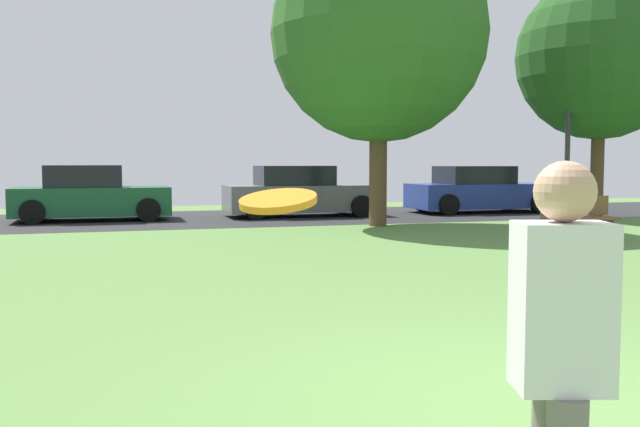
# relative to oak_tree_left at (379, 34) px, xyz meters

# --- Properties ---
(ground_plane) EXTENTS (44.00, 44.00, 0.00)m
(ground_plane) POSITION_rel_oak_tree_left_xyz_m (-3.71, -12.43, -4.75)
(ground_plane) COLOR #5B8442
(road_strip) EXTENTS (44.00, 6.40, 0.01)m
(road_strip) POSITION_rel_oak_tree_left_xyz_m (-3.71, 3.57, -4.75)
(road_strip) COLOR #28282B
(road_strip) RESTS_ON ground_plane
(oak_tree_left) EXTENTS (5.36, 5.36, 7.44)m
(oak_tree_left) POSITION_rel_oak_tree_left_xyz_m (0.00, 0.00, 0.00)
(oak_tree_left) COLOR brown
(oak_tree_left) RESTS_ON ground_plane
(maple_tree_near) EXTENTS (4.67, 4.67, 6.90)m
(maple_tree_near) POSITION_rel_oak_tree_left_xyz_m (6.87, 0.43, -0.19)
(maple_tree_near) COLOR brown
(maple_tree_near) RESTS_ON ground_plane
(person_catcher) EXTENTS (0.37, 0.30, 1.59)m
(person_catcher) POSITION_rel_oak_tree_left_xyz_m (-4.95, -14.21, -3.88)
(person_catcher) COLOR slate
(person_catcher) RESTS_ON ground_plane
(frisbee_disc) EXTENTS (0.38, 0.38, 0.08)m
(frisbee_disc) POSITION_rel_oak_tree_left_xyz_m (-5.89, -13.92, -3.30)
(frisbee_disc) COLOR orange
(parked_car_green) EXTENTS (4.12, 2.11, 1.52)m
(parked_car_green) POSITION_rel_oak_tree_left_xyz_m (-6.96, 3.75, -4.06)
(parked_car_green) COLOR #195633
(parked_car_green) RESTS_ON ground_plane
(parked_car_grey) EXTENTS (4.46, 1.98, 1.49)m
(parked_car_grey) POSITION_rel_oak_tree_left_xyz_m (-1.07, 3.53, -4.07)
(parked_car_grey) COLOR slate
(parked_car_grey) RESTS_ON ground_plane
(parked_car_blue) EXTENTS (4.51, 2.06, 1.48)m
(parked_car_blue) POSITION_rel_oak_tree_left_xyz_m (4.81, 3.45, -4.07)
(parked_car_blue) COLOR #233893
(parked_car_blue) RESTS_ON ground_plane
(park_bench) EXTENTS (1.60, 0.45, 0.90)m
(park_bench) POSITION_rel_oak_tree_left_xyz_m (2.67, -4.31, -4.29)
(park_bench) COLOR brown
(park_bench) RESTS_ON ground_plane
(street_lamp_post) EXTENTS (0.14, 0.14, 4.50)m
(street_lamp_post) POSITION_rel_oak_tree_left_xyz_m (5.37, -0.23, -2.50)
(street_lamp_post) COLOR #2D2D33
(street_lamp_post) RESTS_ON ground_plane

